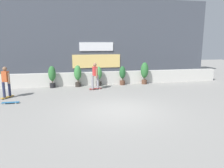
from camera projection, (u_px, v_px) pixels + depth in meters
The scene contains 11 objects.
ground_plane at pixel (119, 110), 9.39m from camera, with size 48.00×48.00×0.00m, color gray.
planter_wall at pixel (99, 78), 15.07m from camera, with size 18.00×0.40×0.90m, color beige.
building_backdrop at pixel (92, 39), 18.37m from camera, with size 20.00×2.08×6.50m.
potted_plant_0 at pixel (52, 75), 13.94m from camera, with size 0.48×0.48×1.44m.
potted_plant_1 at pixel (78, 74), 14.27m from camera, with size 0.49×0.49×1.45m.
potted_plant_2 at pixel (99, 75), 14.56m from camera, with size 0.43×0.43×1.33m.
potted_plant_3 at pixel (122, 74), 14.89m from camera, with size 0.43×0.43×1.33m.
potted_plant_4 at pixel (145, 71), 15.18m from camera, with size 0.54×0.54×1.56m.
skater_by_wall_right at pixel (95, 75), 13.36m from camera, with size 0.82×0.54×1.70m.
skater_foreground at pixel (6, 81), 11.29m from camera, with size 0.61×0.78×1.70m.
skateboard_near_camera at pixel (10, 102), 10.41m from camera, with size 0.80×0.21×0.08m.
Camera 1 is at (-2.09, -8.75, 2.96)m, focal length 34.17 mm.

